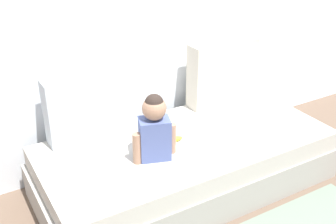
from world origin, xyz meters
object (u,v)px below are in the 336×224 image
object	(u,v)px
couch	(186,163)
toddler	(154,128)
banana	(171,140)
throw_pillow_left	(86,107)
throw_pillow_right	(222,72)

from	to	relation	value
couch	toddler	world-z (taller)	toddler
banana	toddler	bearing A→B (deg)	-150.41
throw_pillow_left	couch	bearing A→B (deg)	-33.60
throw_pillow_left	toddler	world-z (taller)	throw_pillow_left
couch	throw_pillow_left	world-z (taller)	throw_pillow_left
throw_pillow_right	banana	world-z (taller)	throw_pillow_right
toddler	banana	xyz separation A→B (m)	(0.18, 0.10, -0.20)
throw_pillow_left	throw_pillow_right	xyz separation A→B (m)	(1.14, 0.00, 0.02)
throw_pillow_right	banana	bearing A→B (deg)	-152.09
throw_pillow_right	throw_pillow_left	bearing A→B (deg)	180.00
throw_pillow_left	throw_pillow_right	bearing A→B (deg)	0.00
throw_pillow_right	toddler	size ratio (longest dim) A/B	1.29
couch	toddler	bearing A→B (deg)	-163.67
throw_pillow_left	toddler	xyz separation A→B (m)	(0.27, -0.46, -0.01)
throw_pillow_left	banana	distance (m)	0.62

